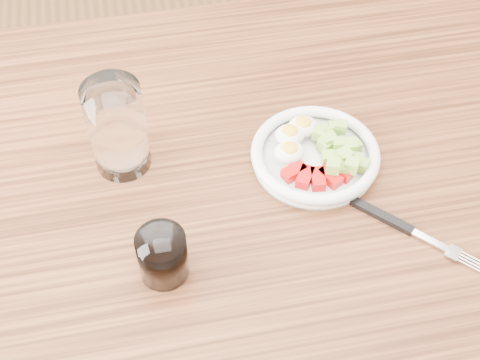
# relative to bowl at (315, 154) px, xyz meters

# --- Properties ---
(dining_table) EXTENTS (1.50, 0.90, 0.77)m
(dining_table) POSITION_rel_bowl_xyz_m (-0.11, -0.05, -0.12)
(dining_table) COLOR brown
(dining_table) RESTS_ON ground
(bowl) EXTENTS (0.19, 0.19, 0.05)m
(bowl) POSITION_rel_bowl_xyz_m (0.00, 0.00, 0.00)
(bowl) COLOR white
(bowl) RESTS_ON dining_table
(fork) EXTENTS (0.14, 0.15, 0.01)m
(fork) POSITION_rel_bowl_xyz_m (0.08, -0.13, -0.01)
(fork) COLOR black
(fork) RESTS_ON dining_table
(water_glass) EXTENTS (0.08, 0.08, 0.14)m
(water_glass) POSITION_rel_bowl_xyz_m (-0.27, 0.05, 0.05)
(water_glass) COLOR white
(water_glass) RESTS_ON dining_table
(coffee_glass) EXTENTS (0.06, 0.06, 0.07)m
(coffee_glass) POSITION_rel_bowl_xyz_m (-0.24, -0.14, 0.02)
(coffee_glass) COLOR white
(coffee_glass) RESTS_ON dining_table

